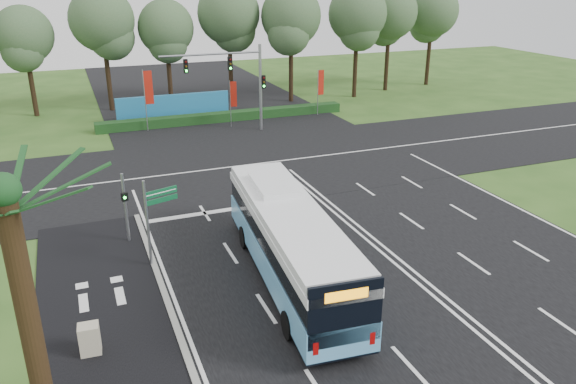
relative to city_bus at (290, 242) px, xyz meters
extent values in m
plane|color=#2A4E1A|center=(4.90, 3.24, -1.79)|extent=(120.00, 120.00, 0.00)
cube|color=black|center=(4.90, 3.24, -1.77)|extent=(20.00, 120.00, 0.04)
cube|color=black|center=(4.90, 15.24, -1.77)|extent=(120.00, 14.00, 0.05)
cube|color=black|center=(-7.60, 0.24, -1.76)|extent=(5.00, 18.00, 0.06)
cube|color=gray|center=(-5.20, 0.24, -1.73)|extent=(0.25, 18.00, 0.12)
cube|color=#5EA9DB|center=(0.00, 0.01, -0.69)|extent=(3.69, 12.57, 1.14)
cube|color=black|center=(0.00, 0.01, -1.20)|extent=(3.66, 12.51, 0.31)
cube|color=black|center=(0.00, 0.01, 0.35)|extent=(3.57, 12.38, 0.98)
cube|color=white|center=(0.00, 0.01, 0.97)|extent=(3.69, 12.57, 0.36)
cube|color=white|center=(0.00, 0.01, 1.33)|extent=(3.60, 12.07, 0.36)
cube|color=white|center=(0.23, 2.58, 1.64)|extent=(1.93, 3.23, 0.26)
cube|color=black|center=(-0.55, -6.10, 0.40)|extent=(2.50, 0.35, 2.27)
cube|color=orange|center=(-0.56, -6.14, 1.12)|extent=(1.44, 0.19, 0.36)
cylinder|color=black|center=(-0.89, 3.62, -1.25)|extent=(0.39, 1.10, 1.07)
cylinder|color=black|center=(1.52, 3.40, -1.25)|extent=(0.39, 1.10, 1.07)
cylinder|color=black|center=(-1.56, -3.79, -1.25)|extent=(0.39, 1.10, 1.07)
cylinder|color=black|center=(0.85, -4.00, -1.25)|extent=(0.39, 1.10, 1.07)
cylinder|color=gray|center=(-5.93, 6.33, -0.04)|extent=(0.14, 0.14, 3.50)
cube|color=black|center=(-5.93, 6.15, 0.61)|extent=(0.33, 0.28, 0.40)
sphere|color=#19F233|center=(-5.93, 6.05, 0.61)|extent=(0.14, 0.14, 0.14)
cylinder|color=gray|center=(-5.30, 3.43, 0.24)|extent=(0.12, 0.12, 4.06)
cube|color=#0E4F2A|center=(-4.57, 3.67, 1.56)|extent=(1.47, 0.52, 0.30)
cube|color=#0E4F2A|center=(-4.57, 3.67, 1.20)|extent=(1.47, 0.52, 0.22)
cube|color=white|center=(-4.57, 3.63, 1.56)|extent=(1.36, 0.44, 0.04)
cube|color=#B8AE94|center=(-8.20, -2.13, -1.22)|extent=(0.73, 0.62, 1.15)
cylinder|color=gray|center=(-1.98, 26.78, 0.74)|extent=(0.08, 0.08, 5.06)
cube|color=#A51A0E|center=(-1.61, 26.81, 1.81)|extent=(0.68, 0.10, 2.70)
cylinder|color=gray|center=(4.84, 25.60, 0.18)|extent=(0.06, 0.06, 3.94)
cube|color=#A51A0E|center=(5.12, 25.53, 1.01)|extent=(0.52, 0.15, 2.10)
cylinder|color=gray|center=(13.46, 26.83, 0.30)|extent=(0.07, 0.07, 4.18)
cube|color=#A51A0E|center=(13.77, 26.85, 1.18)|extent=(0.56, 0.09, 2.23)
cylinder|color=#382614|center=(-9.60, -4.76, 1.81)|extent=(0.60, 0.60, 7.20)
sphere|color=#19471E|center=(-9.60, -4.76, 5.41)|extent=(0.90, 0.90, 0.90)
cylinder|color=gray|center=(6.90, 23.74, 1.71)|extent=(0.24, 0.24, 7.00)
cylinder|color=gray|center=(2.90, 23.74, 4.61)|extent=(8.00, 0.16, 0.16)
cube|color=black|center=(4.40, 23.74, 3.81)|extent=(0.32, 0.28, 1.05)
cube|color=black|center=(0.90, 23.74, 3.81)|extent=(0.32, 0.28, 1.05)
cube|color=black|center=(7.15, 23.74, 2.21)|extent=(0.32, 0.28, 1.05)
cube|color=#123413|center=(4.90, 27.74, -1.39)|extent=(22.00, 1.20, 0.80)
cube|color=#1D6EA1|center=(0.90, 30.24, -0.69)|extent=(10.00, 0.30, 2.20)
cylinder|color=black|center=(-10.66, 36.07, 1.64)|extent=(0.44, 0.44, 6.86)
sphere|color=#3A5B35|center=(-10.66, 36.07, 5.43)|extent=(5.05, 5.05, 5.05)
cylinder|color=black|center=(-4.01, 35.81, 2.16)|extent=(0.44, 0.44, 7.91)
sphere|color=#3A5B35|center=(-4.01, 35.81, 6.53)|extent=(5.83, 5.83, 5.83)
cylinder|color=black|center=(1.64, 35.57, 1.75)|extent=(0.44, 0.44, 7.09)
sphere|color=#3A5B35|center=(1.64, 35.57, 5.67)|extent=(5.22, 5.22, 5.22)
cylinder|color=black|center=(7.76, 35.45, 2.30)|extent=(0.44, 0.44, 8.18)
sphere|color=#3A5B35|center=(7.76, 35.45, 6.82)|extent=(6.03, 6.03, 6.03)
cylinder|color=black|center=(13.38, 33.20, 2.17)|extent=(0.44, 0.44, 7.93)
sphere|color=#3A5B35|center=(13.38, 33.20, 6.55)|extent=(5.84, 5.84, 5.84)
cylinder|color=black|center=(20.46, 32.89, 2.22)|extent=(0.44, 0.44, 8.02)
sphere|color=#3A5B35|center=(20.46, 32.89, 6.65)|extent=(5.91, 5.91, 5.91)
cylinder|color=black|center=(25.41, 34.84, 2.17)|extent=(0.44, 0.44, 7.92)
sphere|color=#3A5B35|center=(25.41, 34.84, 6.55)|extent=(5.84, 5.84, 5.84)
cylinder|color=black|center=(31.63, 35.99, 2.14)|extent=(0.44, 0.44, 7.85)
sphere|color=#3A5B35|center=(31.63, 35.99, 6.48)|extent=(5.79, 5.79, 5.79)
camera|label=1|loc=(-7.78, -19.46, 10.43)|focal=35.00mm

